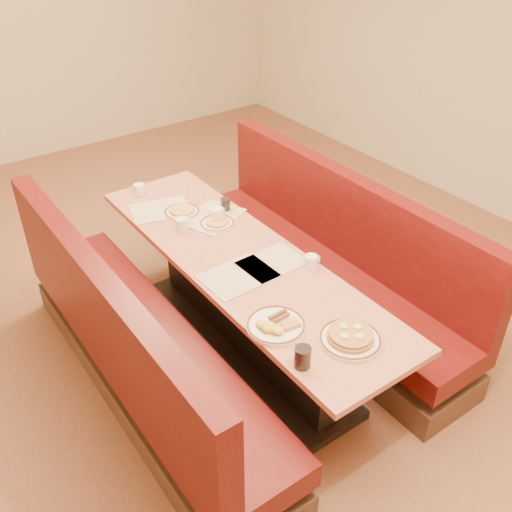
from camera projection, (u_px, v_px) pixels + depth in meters
ground at (242, 348)px, 3.89m from camera, size 8.00×8.00×0.00m
room_envelope at (236, 59)px, 2.81m from camera, size 6.04×8.04×2.82m
diner_table at (241, 305)px, 3.68m from camera, size 0.70×2.50×0.75m
booth_left at (138, 353)px, 3.33m from camera, size 0.55×2.50×1.05m
booth_right at (326, 269)px, 4.04m from camera, size 0.55×2.50×1.05m
placemat_near_left at (238, 276)px, 3.30m from camera, size 0.42×0.32×0.00m
placemat_near_right at (272, 262)px, 3.42m from camera, size 0.38×0.29×0.00m
placemat_far_left at (161, 210)px, 3.95m from camera, size 0.47×0.39×0.00m
placemat_far_right at (212, 217)px, 3.87m from camera, size 0.50×0.45×0.00m
pancake_plate at (350, 338)px, 2.83m from camera, size 0.32×0.32×0.07m
eggs_plate at (276, 325)px, 2.92m from camera, size 0.31×0.31×0.06m
extra_plate_mid at (217, 223)px, 3.79m from camera, size 0.23×0.23×0.05m
extra_plate_far at (182, 211)px, 3.91m from camera, size 0.24×0.24×0.05m
coffee_mug_a at (311, 261)px, 3.36m from camera, size 0.11×0.08×0.08m
coffee_mug_b at (182, 224)px, 3.71m from camera, size 0.11×0.08×0.09m
coffee_mug_c at (217, 214)px, 3.80m from camera, size 0.13×0.09×0.10m
coffee_mug_d at (139, 189)px, 4.13m from camera, size 0.11×0.08×0.08m
soda_tumbler_near at (303, 357)px, 2.67m from camera, size 0.08×0.08×0.11m
soda_tumbler_mid at (226, 204)px, 3.93m from camera, size 0.07×0.07×0.09m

